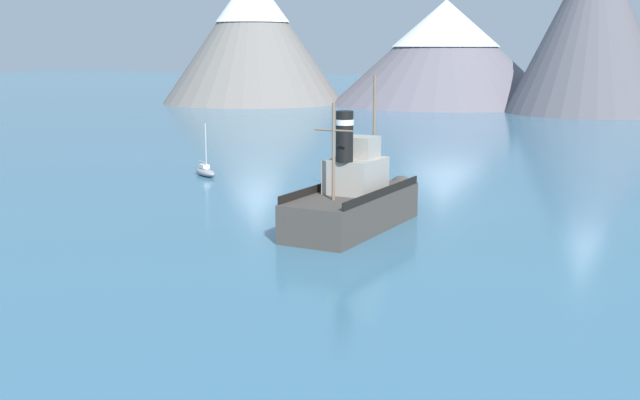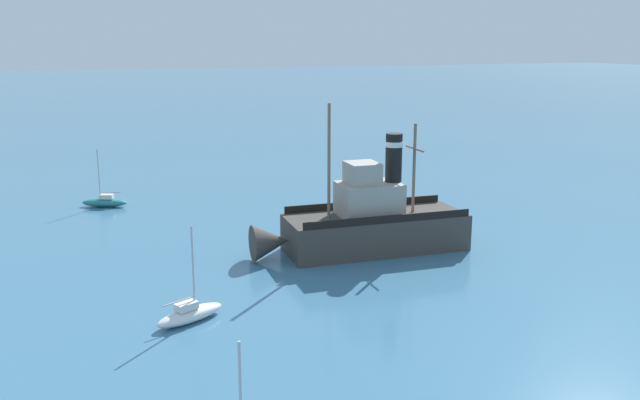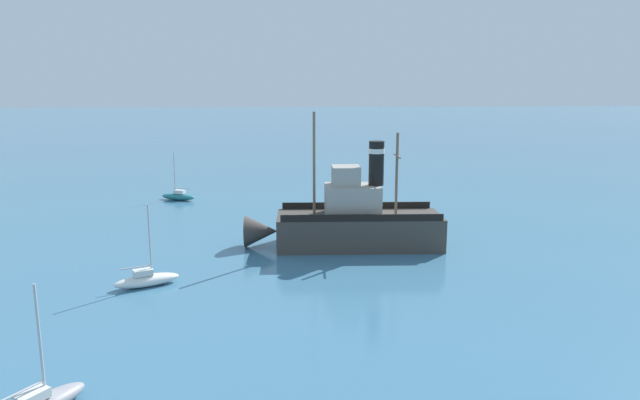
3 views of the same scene
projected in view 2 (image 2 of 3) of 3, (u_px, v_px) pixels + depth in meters
ground_plane at (363, 250)px, 45.50m from camera, size 600.00×600.00×0.00m
old_tugboat at (367, 224)px, 44.91m from camera, size 5.22×14.60×9.90m
sailboat_teal at (105, 202)px, 57.09m from camera, size 2.57×3.92×4.90m
sailboat_white at (190, 314)px, 33.76m from camera, size 2.52×3.92×4.90m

